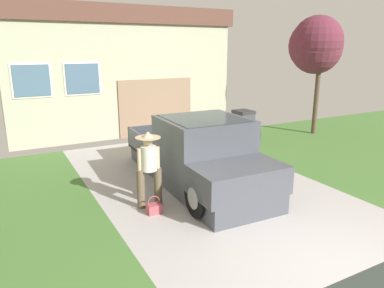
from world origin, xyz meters
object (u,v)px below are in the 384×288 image
Objects in this scene: person_with_hat at (149,166)px; neighbor_tree at (316,45)px; handbag at (154,208)px; wheeled_trash_bin at (243,123)px; house_with_garage at (109,69)px; pickup_truck at (202,157)px.

neighbor_tree is at bearing 30.21° from person_with_hat.
person_with_hat reaches higher than handbag.
house_with_garage is at bearing 126.36° from wheeled_trash_bin.
wheeled_trash_bin is (5.35, 4.26, 0.46)m from handbag.
neighbor_tree reaches higher than wheeled_trash_bin.
neighbor_tree reaches higher than person_with_hat.
handbag is at bearing -101.06° from house_with_garage.
handbag is at bearing 29.75° from pickup_truck.
neighbor_tree reaches higher than handbag.
pickup_truck is 1.16× the size of neighbor_tree.
person_with_hat is at bearing -143.50° from wheeled_trash_bin.
person_with_hat is 0.37× the size of neighbor_tree.
house_with_garage is 1.97× the size of neighbor_tree.
handbag is 0.04× the size of house_with_garage.
house_with_garage is (0.18, 8.27, 1.64)m from pickup_truck.
person_with_hat is 1.56× the size of wheeled_trash_bin.
pickup_truck is 1.63m from person_with_hat.
handbag is at bearing -155.45° from neighbor_tree.
neighbor_tree is 4.23× the size of wheeled_trash_bin.
handbag is 6.85m from wheeled_trash_bin.
person_with_hat is 0.87m from handbag.
handbag is at bearing -141.42° from wheeled_trash_bin.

